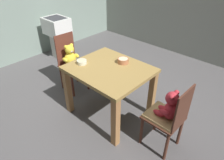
{
  "coord_description": "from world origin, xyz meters",
  "views": [
    {
      "loc": [
        1.57,
        -1.63,
        2.03
      ],
      "look_at": [
        0.0,
        0.05,
        0.54
      ],
      "focal_mm": 32.44,
      "sensor_mm": 36.0,
      "label": 1
    }
  ],
  "objects_px": {
    "teddy_chair_near_right": "(168,113)",
    "teddy_chair_near_left": "(71,59)",
    "sink_basin": "(58,32)",
    "porridge_bowl_cream_near_left": "(82,62)",
    "porridge_bowl_terracotta_far_center": "(123,61)",
    "dining_table": "(109,77)"
  },
  "relations": [
    {
      "from": "porridge_bowl_terracotta_far_center",
      "to": "teddy_chair_near_left",
      "type": "bearing_deg",
      "value": -168.38
    },
    {
      "from": "porridge_bowl_cream_near_left",
      "to": "sink_basin",
      "type": "height_order",
      "value": "sink_basin"
    },
    {
      "from": "teddy_chair_near_left",
      "to": "porridge_bowl_terracotta_far_center",
      "type": "distance_m",
      "value": 0.98
    },
    {
      "from": "dining_table",
      "to": "porridge_bowl_cream_near_left",
      "type": "distance_m",
      "value": 0.42
    },
    {
      "from": "porridge_bowl_terracotta_far_center",
      "to": "sink_basin",
      "type": "xyz_separation_m",
      "value": [
        -2.09,
        0.35,
        -0.21
      ]
    },
    {
      "from": "teddy_chair_near_right",
      "to": "teddy_chair_near_left",
      "type": "bearing_deg",
      "value": -0.55
    },
    {
      "from": "teddy_chair_near_right",
      "to": "porridge_bowl_terracotta_far_center",
      "type": "bearing_deg",
      "value": -14.48
    },
    {
      "from": "dining_table",
      "to": "sink_basin",
      "type": "distance_m",
      "value": 2.13
    },
    {
      "from": "porridge_bowl_cream_near_left",
      "to": "porridge_bowl_terracotta_far_center",
      "type": "relative_size",
      "value": 0.87
    },
    {
      "from": "dining_table",
      "to": "teddy_chair_near_right",
      "type": "xyz_separation_m",
      "value": [
        0.89,
        -0.0,
        -0.07
      ]
    },
    {
      "from": "dining_table",
      "to": "teddy_chair_near_right",
      "type": "distance_m",
      "value": 0.89
    },
    {
      "from": "dining_table",
      "to": "teddy_chair_near_right",
      "type": "bearing_deg",
      "value": -0.13
    },
    {
      "from": "dining_table",
      "to": "porridge_bowl_terracotta_far_center",
      "type": "relative_size",
      "value": 6.73
    },
    {
      "from": "teddy_chair_near_right",
      "to": "sink_basin",
      "type": "distance_m",
      "value": 3.0
    },
    {
      "from": "porridge_bowl_terracotta_far_center",
      "to": "sink_basin",
      "type": "relative_size",
      "value": 0.17
    },
    {
      "from": "teddy_chair_near_right",
      "to": "sink_basin",
      "type": "relative_size",
      "value": 1.04
    },
    {
      "from": "dining_table",
      "to": "sink_basin",
      "type": "bearing_deg",
      "value": 164.28
    },
    {
      "from": "teddy_chair_near_left",
      "to": "porridge_bowl_terracotta_far_center",
      "type": "height_order",
      "value": "teddy_chair_near_left"
    },
    {
      "from": "teddy_chair_near_left",
      "to": "sink_basin",
      "type": "bearing_deg",
      "value": 158.71
    },
    {
      "from": "teddy_chair_near_left",
      "to": "sink_basin",
      "type": "height_order",
      "value": "teddy_chair_near_left"
    },
    {
      "from": "porridge_bowl_terracotta_far_center",
      "to": "teddy_chair_near_right",
      "type": "bearing_deg",
      "value": -15.19
    },
    {
      "from": "teddy_chair_near_left",
      "to": "porridge_bowl_cream_near_left",
      "type": "height_order",
      "value": "teddy_chair_near_left"
    }
  ]
}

